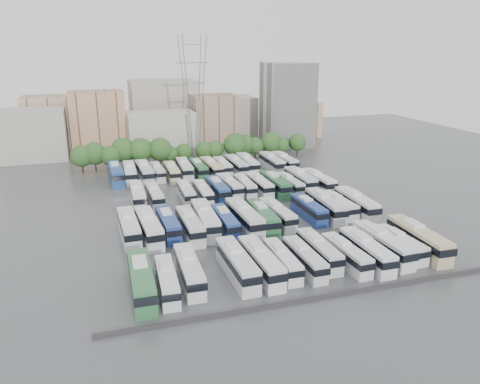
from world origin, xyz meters
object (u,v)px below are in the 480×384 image
object	(u,v)px
bus_r2_s2	(155,195)
bus_r0_s7	(304,258)
bus_r3_s13	(284,162)
bus_r3_s5	(185,168)
bus_r1_s13	(356,203)
bus_r2_s10	(275,184)
bus_r1_s12	(339,205)
bus_r0_s1	(167,280)
bus_r2_s6	(218,189)
bus_r1_s4	(205,219)
bus_r1_s2	(168,224)
bus_r2_s1	(138,195)
bus_r2_s12	(300,180)
bus_r2_s7	(229,186)
bus_r1_s1	(149,227)
bus_r1_s8	(277,214)
bus_r0_s4	(237,264)
bus_r0_s6	(282,260)
bus_r0_s11	(382,244)
bus_r1_s6	(244,217)
bus_r1_s0	(129,227)
bus_r3_s1	(130,172)
bus_r3_s9	(236,165)
bus_r2_s13	(318,181)
bus_r3_s4	(172,172)
bus_r1_s5	(225,221)
bus_r0_s5	(261,262)
bus_r1_s10	(309,209)
electricity_pylon	(193,92)
bus_r2_s4	(186,192)
bus_r1_s3	(190,225)
bus_r3_s7	(211,168)
bus_r3_s3	(157,171)
bus_r0_s0	(141,280)
bus_r3_s8	(223,166)
bus_r3_s10	(247,163)
bus_r0_s12	(400,244)
bus_r2_s5	(203,192)
bus_r2_s11	(290,184)
bus_r1_s7	(263,217)
bus_r3_s6	(198,168)
bus_r0_s2	(189,270)
bus_r1_s11	(325,205)
bus_r2_s9	(259,185)

from	to	relation	value
bus_r2_s2	bus_r0_s7	bearing A→B (deg)	-66.60
bus_r3_s13	bus_r3_s5	bearing A→B (deg)	176.77
bus_r1_s13	bus_r2_s10	size ratio (longest dim) A/B	1.03
bus_r1_s12	bus_r0_s1	bearing A→B (deg)	-153.09
bus_r2_s6	bus_r1_s4	bearing A→B (deg)	-111.55
bus_r1_s2	bus_r2_s1	world-z (taller)	bus_r2_s1
bus_r2_s12	bus_r3_s5	xyz separation A→B (m)	(-23.03, 18.12, -0.07)
bus_r2_s7	bus_r3_s5	size ratio (longest dim) A/B	0.95
bus_r1_s1	bus_r1_s8	xyz separation A→B (m)	(23.09, -0.06, -0.19)
bus_r0_s4	bus_r0_s6	size ratio (longest dim) A/B	1.19
bus_r0_s11	bus_r3_s5	size ratio (longest dim) A/B	1.04
bus_r1_s6	bus_r1_s12	world-z (taller)	bus_r1_s6
bus_r1_s4	bus_r3_s5	distance (m)	36.66
bus_r1_s0	bus_r3_s1	world-z (taller)	bus_r1_s0
bus_r0_s11	bus_r3_s9	size ratio (longest dim) A/B	1.04
bus_r2_s6	bus_r2_s13	xyz separation A→B (m)	(22.99, -1.23, 0.08)
bus_r1_s2	bus_r3_s4	bearing A→B (deg)	78.16
bus_r1_s5	bus_r1_s13	distance (m)	26.54
bus_r2_s2	bus_r2_s1	bearing A→B (deg)	163.54
bus_r0_s5	bus_r1_s10	distance (m)	24.81
electricity_pylon	bus_r2_s4	size ratio (longest dim) A/B	3.07
bus_r1_s13	bus_r1_s3	bearing A→B (deg)	-176.35
bus_r1_s2	bus_r3_s7	size ratio (longest dim) A/B	0.94
bus_r0_s7	bus_r3_s3	bearing A→B (deg)	103.47
bus_r0_s0	bus_r3_s8	size ratio (longest dim) A/B	1.17
bus_r3_s10	bus_r0_s6	bearing A→B (deg)	-101.71
bus_r0_s6	bus_r2_s10	size ratio (longest dim) A/B	0.84
bus_r0_s6	bus_r3_s1	size ratio (longest dim) A/B	0.86
bus_r0_s12	bus_r2_s5	xyz separation A→B (m)	(-23.14, 35.11, 0.04)
bus_r0_s12	bus_r2_s11	world-z (taller)	bus_r2_s11
bus_r1_s7	bus_r1_s5	bearing A→B (deg)	179.47
bus_r1_s2	bus_r3_s3	bearing A→B (deg)	83.78
bus_r1_s7	bus_r2_s1	size ratio (longest dim) A/B	1.00
bus_r0_s4	bus_r2_s7	world-z (taller)	bus_r0_s4
bus_r2_s11	bus_r3_s1	distance (m)	38.65
bus_r2_s1	bus_r2_s5	bearing A→B (deg)	-5.92
bus_r1_s2	bus_r2_s4	distance (m)	18.36
bus_r0_s0	bus_r1_s10	distance (m)	38.17
bus_r2_s7	bus_r3_s6	world-z (taller)	bus_r2_s7
bus_r0_s6	bus_r2_s6	distance (m)	35.91
bus_r2_s12	bus_r2_s13	bearing A→B (deg)	-31.36
bus_r0_s7	bus_r3_s6	distance (m)	54.78
bus_r0_s2	bus_r2_s13	xyz separation A→B (m)	(36.49, 33.97, 0.08)
bus_r1_s1	bus_r2_s4	world-z (taller)	bus_r1_s1
bus_r0_s0	bus_r1_s8	distance (m)	32.01
bus_r0_s6	bus_r1_s11	bearing A→B (deg)	49.71
bus_r1_s2	bus_r0_s6	bearing A→B (deg)	-55.78
bus_r1_s1	bus_r3_s7	size ratio (longest dim) A/B	1.04
bus_r2_s9	bus_r3_s8	world-z (taller)	bus_r2_s9
bus_r2_s1	bus_r3_s13	xyz separation A→B (m)	(39.65, 17.33, 0.05)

